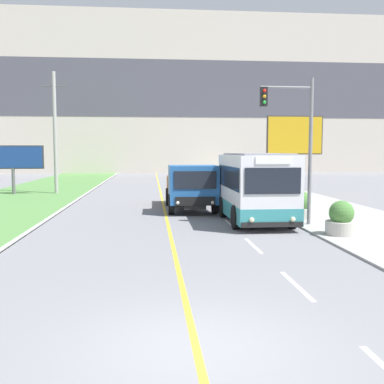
{
  "coord_description": "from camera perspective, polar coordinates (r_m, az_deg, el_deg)",
  "views": [
    {
      "loc": [
        -0.71,
        -7.08,
        3.22
      ],
      "look_at": [
        1.1,
        12.84,
        1.4
      ],
      "focal_mm": 42.0,
      "sensor_mm": 36.0,
      "label": 1
    }
  ],
  "objects": [
    {
      "name": "city_bus",
      "position": [
        20.35,
        8.09,
        0.53
      ],
      "size": [
        2.67,
        5.8,
        3.13
      ],
      "color": "silver",
      "rests_on": "ground_plane"
    },
    {
      "name": "ground_plane",
      "position": [
        7.81,
        0.52,
        -19.16
      ],
      "size": [
        300.0,
        300.0,
        0.0
      ],
      "primitive_type": "plane",
      "color": "slate"
    },
    {
      "name": "planter_round_second",
      "position": [
        21.62,
        13.65,
        -1.81
      ],
      "size": [
        1.18,
        1.18,
        1.28
      ],
      "color": "#B7B2A8",
      "rests_on": "sidewalk_right"
    },
    {
      "name": "apartment_block_background",
      "position": [
        70.21,
        -4.68,
        12.1
      ],
      "size": [
        80.0,
        8.04,
        23.33
      ],
      "color": "beige",
      "rests_on": "ground_plane"
    },
    {
      "name": "car_distant",
      "position": [
        36.79,
        2.4,
        1.25
      ],
      "size": [
        1.8,
        4.3,
        1.45
      ],
      "color": "black",
      "rests_on": "ground_plane"
    },
    {
      "name": "planter_round_near",
      "position": [
        17.85,
        18.42,
        -3.37
      ],
      "size": [
        1.16,
        1.16,
        1.29
      ],
      "color": "#B7B2A8",
      "rests_on": "sidewalk_right"
    },
    {
      "name": "billboard_large",
      "position": [
        36.67,
        12.9,
        6.79
      ],
      "size": [
        4.5,
        0.24,
        6.0
      ],
      "color": "#59595B",
      "rests_on": "ground_plane"
    },
    {
      "name": "lane_marking_centre",
      "position": [
        10.54,
        1.2,
        -12.58
      ],
      "size": [
        2.88,
        140.0,
        0.01
      ],
      "color": "gold",
      "rests_on": "ground_plane"
    },
    {
      "name": "billboard_small",
      "position": [
        35.89,
        -21.82,
        3.95
      ],
      "size": [
        4.5,
        0.24,
        3.65
      ],
      "color": "#59595B",
      "rests_on": "ground_plane"
    },
    {
      "name": "traffic_light_mast",
      "position": [
        19.64,
        13.14,
        7.29
      ],
      "size": [
        2.28,
        0.32,
        6.28
      ],
      "color": "slate",
      "rests_on": "ground_plane"
    },
    {
      "name": "utility_pole_far",
      "position": [
        35.59,
        -17.0,
        7.25
      ],
      "size": [
        1.8,
        0.28,
        9.15
      ],
      "color": "#9E9E99",
      "rests_on": "ground_plane"
    },
    {
      "name": "dump_truck",
      "position": [
        24.06,
        -0.07,
        0.5
      ],
      "size": [
        2.56,
        6.68,
        2.49
      ],
      "color": "black",
      "rests_on": "ground_plane"
    }
  ]
}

